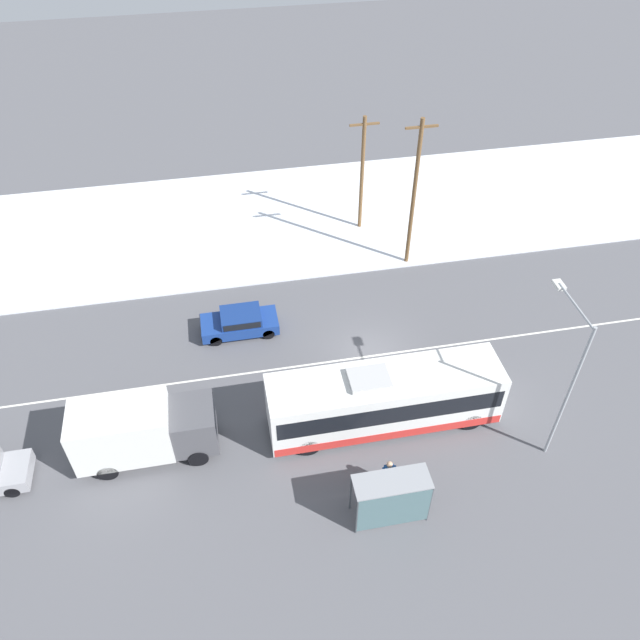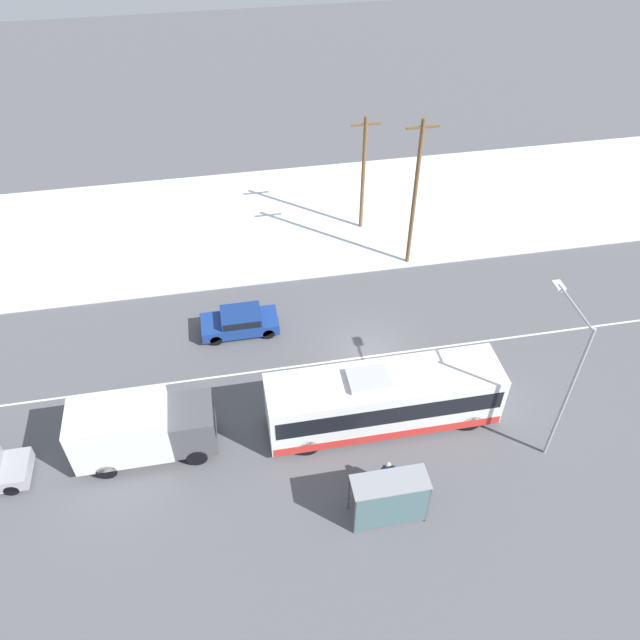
{
  "view_description": "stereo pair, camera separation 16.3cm",
  "coord_description": "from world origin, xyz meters",
  "px_view_note": "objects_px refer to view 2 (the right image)",
  "views": [
    {
      "loc": [
        -6.89,
        -21.71,
        23.36
      ],
      "look_at": [
        -2.41,
        1.73,
        1.4
      ],
      "focal_mm": 35.0,
      "sensor_mm": 36.0,
      "label": 1
    },
    {
      "loc": [
        -6.73,
        -21.74,
        23.36
      ],
      "look_at": [
        -2.41,
        1.73,
        1.4
      ],
      "focal_mm": 35.0,
      "sensor_mm": 36.0,
      "label": 2
    }
  ],
  "objects_px": {
    "box_truck": "(140,429)",
    "utility_pole_roadside": "(415,194)",
    "pedestrian_at_stop": "(387,472)",
    "sedan_car": "(240,321)",
    "utility_pole_snowlot": "(363,173)",
    "bus_shelter": "(391,498)",
    "city_bus": "(383,399)",
    "streetlamp": "(567,368)"
  },
  "relations": [
    {
      "from": "utility_pole_roadside",
      "to": "bus_shelter",
      "type": "bearing_deg",
      "value": -108.82
    },
    {
      "from": "sedan_car",
      "to": "utility_pole_snowlot",
      "type": "height_order",
      "value": "utility_pole_snowlot"
    },
    {
      "from": "box_truck",
      "to": "city_bus",
      "type": "bearing_deg",
      "value": -1.28
    },
    {
      "from": "pedestrian_at_stop",
      "to": "bus_shelter",
      "type": "distance_m",
      "value": 1.78
    },
    {
      "from": "bus_shelter",
      "to": "sedan_car",
      "type": "bearing_deg",
      "value": 111.66
    },
    {
      "from": "bus_shelter",
      "to": "utility_pole_snowlot",
      "type": "distance_m",
      "value": 21.3
    },
    {
      "from": "pedestrian_at_stop",
      "to": "utility_pole_roadside",
      "type": "bearing_deg",
      "value": 70.45
    },
    {
      "from": "pedestrian_at_stop",
      "to": "streetlamp",
      "type": "relative_size",
      "value": 0.21
    },
    {
      "from": "box_truck",
      "to": "streetlamp",
      "type": "xyz_separation_m",
      "value": [
        17.58,
        -2.63,
        3.2
      ]
    },
    {
      "from": "sedan_car",
      "to": "pedestrian_at_stop",
      "type": "distance_m",
      "value": 11.96
    },
    {
      "from": "utility_pole_roadside",
      "to": "city_bus",
      "type": "bearing_deg",
      "value": -111.79
    },
    {
      "from": "city_bus",
      "to": "bus_shelter",
      "type": "height_order",
      "value": "city_bus"
    },
    {
      "from": "city_bus",
      "to": "streetlamp",
      "type": "height_order",
      "value": "streetlamp"
    },
    {
      "from": "sedan_car",
      "to": "utility_pole_roadside",
      "type": "height_order",
      "value": "utility_pole_roadside"
    },
    {
      "from": "utility_pole_snowlot",
      "to": "utility_pole_roadside",
      "type": "bearing_deg",
      "value": -65.17
    },
    {
      "from": "city_bus",
      "to": "sedan_car",
      "type": "relative_size",
      "value": 2.6
    },
    {
      "from": "city_bus",
      "to": "utility_pole_snowlot",
      "type": "xyz_separation_m",
      "value": [
        2.7,
        15.84,
        2.45
      ]
    },
    {
      "from": "box_truck",
      "to": "utility_pole_roadside",
      "type": "bearing_deg",
      "value": 36.4
    },
    {
      "from": "sedan_car",
      "to": "bus_shelter",
      "type": "height_order",
      "value": "bus_shelter"
    },
    {
      "from": "city_bus",
      "to": "sedan_car",
      "type": "xyz_separation_m",
      "value": [
        -5.92,
        7.36,
        -0.85
      ]
    },
    {
      "from": "sedan_car",
      "to": "utility_pole_roadside",
      "type": "bearing_deg",
      "value": -158.02
    },
    {
      "from": "city_bus",
      "to": "utility_pole_roadside",
      "type": "xyz_separation_m",
      "value": [
        4.65,
        11.63,
        3.27
      ]
    },
    {
      "from": "pedestrian_at_stop",
      "to": "utility_pole_snowlot",
      "type": "relative_size",
      "value": 0.21
    },
    {
      "from": "streetlamp",
      "to": "utility_pole_snowlot",
      "type": "relative_size",
      "value": 1.0
    },
    {
      "from": "box_truck",
      "to": "utility_pole_snowlot",
      "type": "bearing_deg",
      "value": 49.14
    },
    {
      "from": "pedestrian_at_stop",
      "to": "sedan_car",
      "type": "bearing_deg",
      "value": 116.0
    },
    {
      "from": "city_bus",
      "to": "bus_shelter",
      "type": "relative_size",
      "value": 3.46
    },
    {
      "from": "streetlamp",
      "to": "utility_pole_snowlot",
      "type": "xyz_separation_m",
      "value": [
        -4.08,
        18.23,
        -0.85
      ]
    },
    {
      "from": "box_truck",
      "to": "sedan_car",
      "type": "relative_size",
      "value": 1.48
    },
    {
      "from": "box_truck",
      "to": "streetlamp",
      "type": "bearing_deg",
      "value": -8.51
    },
    {
      "from": "bus_shelter",
      "to": "utility_pole_snowlot",
      "type": "bearing_deg",
      "value": 79.89
    },
    {
      "from": "box_truck",
      "to": "pedestrian_at_stop",
      "type": "bearing_deg",
      "value": -19.72
    },
    {
      "from": "bus_shelter",
      "to": "streetlamp",
      "type": "distance_m",
      "value": 8.82
    },
    {
      "from": "sedan_car",
      "to": "utility_pole_snowlot",
      "type": "xyz_separation_m",
      "value": [
        8.62,
        8.48,
        3.3
      ]
    },
    {
      "from": "pedestrian_at_stop",
      "to": "streetlamp",
      "type": "bearing_deg",
      "value": 7.59
    },
    {
      "from": "city_bus",
      "to": "utility_pole_snowlot",
      "type": "distance_m",
      "value": 16.26
    },
    {
      "from": "box_truck",
      "to": "utility_pole_roadside",
      "type": "xyz_separation_m",
      "value": [
        15.44,
        11.39,
        3.17
      ]
    },
    {
      "from": "city_bus",
      "to": "streetlamp",
      "type": "relative_size",
      "value": 1.39
    },
    {
      "from": "city_bus",
      "to": "pedestrian_at_stop",
      "type": "bearing_deg",
      "value": -101.41
    },
    {
      "from": "bus_shelter",
      "to": "utility_pole_snowlot",
      "type": "relative_size",
      "value": 0.4
    },
    {
      "from": "sedan_car",
      "to": "utility_pole_snowlot",
      "type": "distance_m",
      "value": 12.54
    },
    {
      "from": "city_bus",
      "to": "utility_pole_roadside",
      "type": "relative_size",
      "value": 1.14
    }
  ]
}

